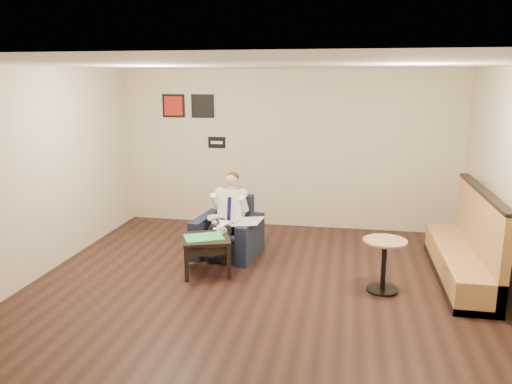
% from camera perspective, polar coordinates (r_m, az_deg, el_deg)
% --- Properties ---
extents(ground, '(6.00, 6.00, 0.00)m').
position_cam_1_polar(ground, '(6.44, 0.11, -11.38)').
color(ground, black).
rests_on(ground, ground).
extents(wall_back, '(6.00, 0.02, 2.80)m').
position_cam_1_polar(wall_back, '(8.92, 3.65, 4.86)').
color(wall_back, beige).
rests_on(wall_back, ground).
extents(wall_front, '(6.00, 0.02, 2.80)m').
position_cam_1_polar(wall_front, '(3.22, -9.84, -10.15)').
color(wall_front, beige).
rests_on(wall_front, ground).
extents(wall_left, '(0.02, 6.00, 2.80)m').
position_cam_1_polar(wall_left, '(7.17, -24.19, 1.75)').
color(wall_left, beige).
rests_on(wall_left, ground).
extents(ceiling, '(6.00, 6.00, 0.02)m').
position_cam_1_polar(ceiling, '(5.87, 0.13, 14.40)').
color(ceiling, white).
rests_on(ceiling, wall_back).
extents(seating_sign, '(0.32, 0.02, 0.20)m').
position_cam_1_polar(seating_sign, '(9.14, -4.50, 5.67)').
color(seating_sign, black).
rests_on(seating_sign, wall_back).
extents(art_print_left, '(0.42, 0.03, 0.42)m').
position_cam_1_polar(art_print_left, '(9.32, -9.40, 9.70)').
color(art_print_left, '#A61E14').
rests_on(art_print_left, wall_back).
extents(art_print_right, '(0.42, 0.03, 0.42)m').
position_cam_1_polar(art_print_right, '(9.15, -6.11, 9.74)').
color(art_print_right, black).
rests_on(art_print_right, wall_back).
extents(armchair, '(1.01, 1.01, 0.87)m').
position_cam_1_polar(armchair, '(7.57, -3.28, -4.09)').
color(armchair, black).
rests_on(armchair, ground).
extents(seated_man, '(0.67, 0.92, 1.20)m').
position_cam_1_polar(seated_man, '(7.42, -3.61, -3.14)').
color(seated_man, white).
rests_on(seated_man, armchair).
extents(lap_papers, '(0.22, 0.30, 0.01)m').
position_cam_1_polar(lap_papers, '(7.35, -3.88, -3.79)').
color(lap_papers, white).
rests_on(lap_papers, seated_man).
extents(newspaper, '(0.41, 0.50, 0.01)m').
position_cam_1_polar(newspaper, '(7.32, -0.89, -3.38)').
color(newspaper, silver).
rests_on(newspaper, armchair).
extents(side_table, '(0.80, 0.80, 0.52)m').
position_cam_1_polar(side_table, '(6.99, -5.67, -7.16)').
color(side_table, black).
rests_on(side_table, ground).
extents(green_folder, '(0.63, 0.56, 0.01)m').
position_cam_1_polar(green_folder, '(6.88, -6.00, -5.17)').
color(green_folder, '#2AD36C').
rests_on(green_folder, side_table).
extents(coffee_mug, '(0.12, 0.12, 0.11)m').
position_cam_1_polar(coffee_mug, '(7.03, -4.11, -4.32)').
color(coffee_mug, white).
rests_on(coffee_mug, side_table).
extents(smartphone, '(0.17, 0.11, 0.01)m').
position_cam_1_polar(smartphone, '(7.08, -5.34, -4.64)').
color(smartphone, black).
rests_on(smartphone, side_table).
extents(banquette, '(0.56, 2.37, 1.21)m').
position_cam_1_polar(banquette, '(7.18, 22.44, -4.62)').
color(banquette, '#AC7E42').
rests_on(banquette, ground).
extents(cafe_table, '(0.66, 0.66, 0.68)m').
position_cam_1_polar(cafe_table, '(6.55, 14.38, -8.15)').
color(cafe_table, '#A28058').
rests_on(cafe_table, ground).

